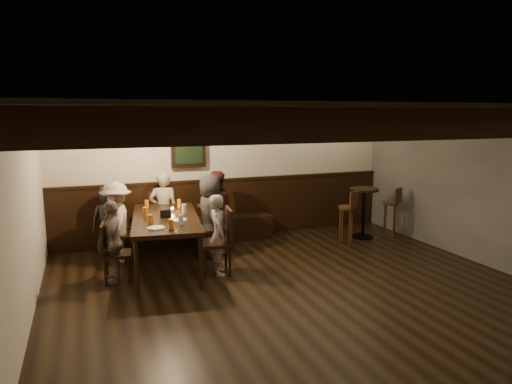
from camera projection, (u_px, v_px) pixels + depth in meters
name	position (u px, v px, depth m)	size (l,w,h in m)	color
room	(236.00, 193.00, 7.46)	(7.00, 7.00, 7.00)	black
dining_table	(166.00, 221.00, 6.96)	(1.25, 2.26, 0.81)	black
chair_left_near	(120.00, 245.00, 7.31)	(0.48, 0.48, 0.94)	black
chair_left_far	(116.00, 264.00, 6.45)	(0.44, 0.44, 0.85)	black
chair_right_near	(209.00, 239.00, 7.63)	(0.49, 0.49, 0.95)	black
chair_right_far	(217.00, 254.00, 6.76)	(0.51, 0.51, 0.99)	black
person_bench_left	(109.00, 220.00, 7.64)	(0.58, 0.38, 1.19)	#272729
person_bench_centre	(164.00, 210.00, 7.97)	(0.50, 0.33, 1.37)	#9E967F
person_bench_right	(216.00, 210.00, 8.03)	(0.67, 0.52, 1.37)	#53231C
person_left_near	(117.00, 222.00, 7.24)	(0.84, 0.49, 1.31)	#B4A399
person_left_far	(113.00, 242.00, 6.38)	(0.69, 0.29, 1.18)	gray
person_right_near	(211.00, 215.00, 7.56)	(0.67, 0.44, 1.38)	#2C2B2E
person_right_far	(219.00, 234.00, 6.72)	(0.44, 0.29, 1.20)	gray
pint_a	(147.00, 204.00, 7.54)	(0.07, 0.07, 0.14)	#BF7219
pint_b	(179.00, 203.00, 7.61)	(0.07, 0.07, 0.14)	#BF7219
pint_c	(145.00, 212.00, 6.96)	(0.07, 0.07, 0.14)	#BF7219
pint_d	(184.00, 209.00, 7.19)	(0.07, 0.07, 0.14)	silver
pint_e	(151.00, 220.00, 6.45)	(0.07, 0.07, 0.14)	#BF7219
pint_f	(181.00, 220.00, 6.45)	(0.07, 0.07, 0.14)	silver
pint_g	(171.00, 224.00, 6.18)	(0.07, 0.07, 0.14)	#BF7219
plate_near	(156.00, 228.00, 6.24)	(0.24, 0.24, 0.01)	white
plate_far	(179.00, 220.00, 6.70)	(0.24, 0.24, 0.01)	white
condiment_caddy	(165.00, 213.00, 6.89)	(0.15, 0.10, 0.12)	black
candle	(172.00, 211.00, 7.26)	(0.05, 0.05, 0.05)	beige
high_top_table	(364.00, 205.00, 8.67)	(0.54, 0.54, 0.96)	black
bar_stool_left	(346.00, 224.00, 8.35)	(0.35, 0.36, 0.98)	#3B2412
bar_stool_right	(390.00, 219.00, 8.75)	(0.35, 0.36, 0.98)	#3B2412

